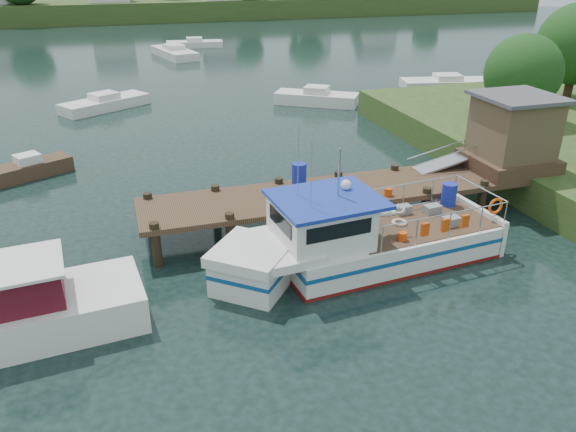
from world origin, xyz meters
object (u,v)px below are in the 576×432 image
object	(u,v)px
lobster_boat	(355,241)
moored_c	(447,83)
moored_b	(316,98)
dock	(457,155)
moored_a	(105,103)
moored_rowboat	(29,168)
moored_far	(195,44)
moored_d	(174,52)

from	to	relation	value
lobster_boat	moored_c	bearing A→B (deg)	47.14
lobster_boat	moored_c	size ratio (longest dim) A/B	1.44
lobster_boat	moored_b	distance (m)	22.27
dock	moored_a	distance (m)	25.02
moored_rowboat	moored_b	bearing A→B (deg)	29.91
dock	moored_far	world-z (taller)	dock
dock	moored_d	distance (m)	41.42
dock	moored_rowboat	xyz separation A→B (m)	(-16.91, 8.94, -1.84)
moored_far	moored_b	size ratio (longest dim) A/B	1.10
moored_d	moored_a	bearing A→B (deg)	-93.03
lobster_boat	moored_c	distance (m)	29.12
dock	moored_b	world-z (taller)	dock
lobster_boat	moored_rowboat	distance (m)	16.54
dock	moored_c	world-z (taller)	dock
dock	moored_far	xyz separation A→B (m)	(-3.28, 46.93, -1.85)
moored_d	moored_rowboat	bearing A→B (deg)	-91.83
moored_rowboat	moored_a	distance (m)	12.68
moored_far	moored_a	size ratio (longest dim) A/B	1.05
dock	moored_d	world-z (taller)	dock
lobster_boat	moored_a	bearing A→B (deg)	102.18
dock	moored_rowboat	bearing A→B (deg)	152.13
dock	lobster_boat	bearing A→B (deg)	-150.47
moored_rowboat	moored_d	xyz separation A→B (m)	(10.64, 31.97, 0.06)
moored_c	moored_d	xyz separation A→B (m)	(-18.34, 21.15, 0.05)
moored_b	dock	bearing A→B (deg)	-94.22
dock	moored_far	size ratio (longest dim) A/B	2.60
moored_b	moored_c	world-z (taller)	moored_b
moored_a	moored_c	distance (m)	25.44
moored_rowboat	moored_far	bearing A→B (deg)	72.79
moored_far	lobster_boat	bearing A→B (deg)	-100.76
moored_far	moored_c	distance (m)	31.20
moored_b	moored_d	size ratio (longest dim) A/B	0.75
lobster_boat	moored_b	bearing A→B (deg)	68.08
lobster_boat	moored_d	size ratio (longest dim) A/B	1.37
lobster_boat	moored_far	bearing A→B (deg)	82.08
lobster_boat	moored_rowboat	bearing A→B (deg)	127.37
lobster_boat	moored_far	world-z (taller)	lobster_boat
lobster_boat	moored_a	world-z (taller)	lobster_boat
dock	moored_far	bearing A→B (deg)	93.99
lobster_boat	moored_far	xyz separation A→B (m)	(2.47, 50.18, -0.52)
moored_far	moored_a	world-z (taller)	moored_a
moored_far	moored_c	bearing A→B (deg)	-68.46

